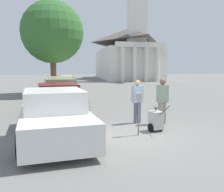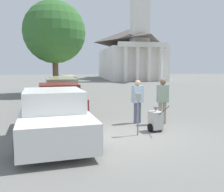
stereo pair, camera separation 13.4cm
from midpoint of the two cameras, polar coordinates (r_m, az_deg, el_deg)
ground_plane at (r=8.29m, az=5.78°, el=-8.65°), size 120.00×120.00×0.00m
parked_car_white at (r=7.77m, az=-12.76°, el=-4.56°), size 2.47×5.02×1.52m
parked_car_maroon at (r=11.04m, az=-11.80°, el=-1.16°), size 2.37×4.79×1.47m
parked_car_sage at (r=13.97m, az=-11.32°, el=0.60°), size 2.38×5.23×1.55m
parked_car_tan at (r=17.13m, az=-10.98°, el=1.66°), size 2.42×5.03×1.51m
parked_car_cream at (r=20.88m, az=-10.72°, el=2.53°), size 2.41×4.88×1.46m
parking_meter at (r=7.96m, az=6.45°, el=-2.31°), size 0.18×0.09×1.36m
person_worker at (r=9.68m, az=6.26°, el=-0.64°), size 0.47×0.34×1.68m
person_supervisor at (r=9.68m, az=11.88°, el=-0.53°), size 0.44×0.26×1.74m
equipment_cart at (r=8.64m, az=10.37°, el=-5.44°), size 0.52×1.00×1.00m
church at (r=44.26m, az=4.02°, el=10.47°), size 8.71×18.76×23.38m
shade_tree at (r=20.07m, az=-12.82°, el=14.00°), size 4.73×4.73×7.15m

